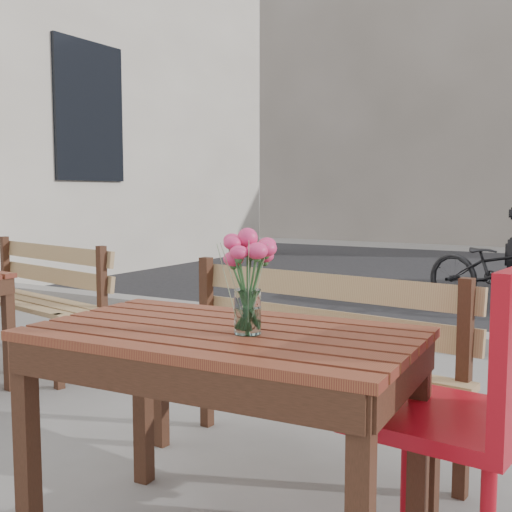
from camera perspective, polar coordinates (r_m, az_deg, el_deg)
The scene contains 7 objects.
street at distance 7.03m, azimuth 20.14°, elevation -3.83°, with size 30.00×8.12×0.12m.
main_table at distance 2.02m, azimuth -2.88°, elevation -9.82°, with size 1.21×0.75×0.73m.
main_bench at distance 2.72m, azimuth 4.73°, elevation -7.72°, with size 1.41×0.56×0.86m.
red_chair at distance 1.98m, azimuth 18.90°, elevation -12.13°, with size 0.52×0.52×0.96m.
main_vase at distance 1.89m, azimuth -0.76°, elevation -1.12°, with size 0.17×0.17×0.32m.
second_bench at distance 4.55m, azimuth -18.68°, elevation -2.68°, with size 1.41×0.68×0.84m.
bicycle at distance 6.64m, azimuth 20.99°, elevation -1.09°, with size 0.54×1.56×0.82m, color black.
Camera 1 is at (1.17, -1.77, 1.15)m, focal length 45.00 mm.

